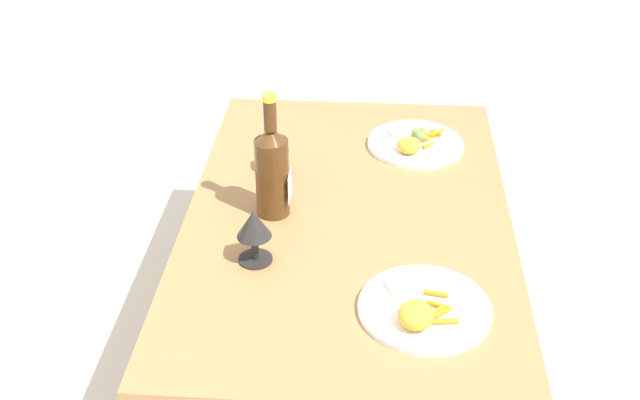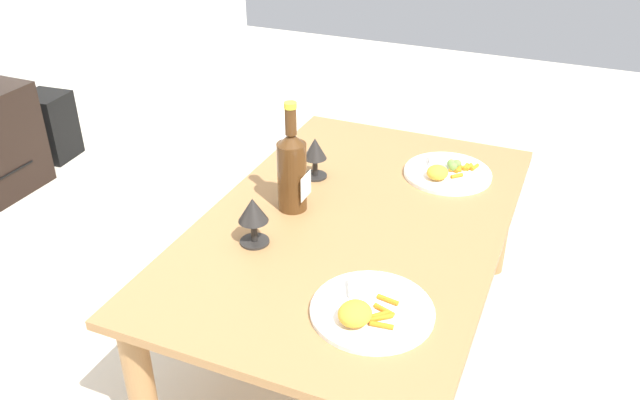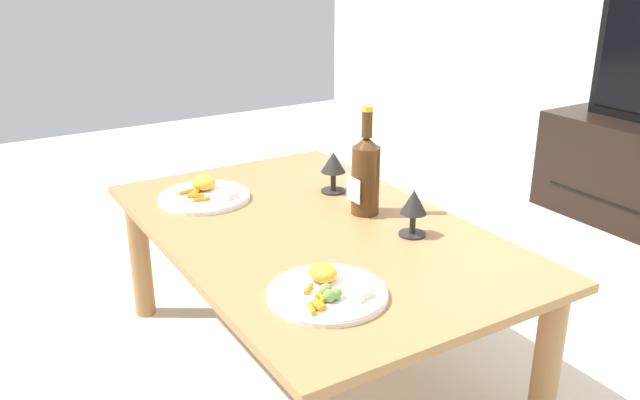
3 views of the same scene
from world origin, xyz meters
name	(u,v)px [view 2 (image 2 of 3)]	position (x,y,z in m)	size (l,w,h in m)	color
ground_plane	(351,344)	(0.00, 0.00, 0.00)	(6.40, 6.40, 0.00)	beige
dining_table	(354,240)	(0.00, 0.00, 0.40)	(1.30, 0.82, 0.47)	#9E7042
floor_speaker	(50,126)	(0.69, 1.83, 0.16)	(0.20, 0.20, 0.32)	black
wine_bottle	(292,168)	(-0.01, 0.19, 0.60)	(0.08, 0.09, 0.33)	#4C2D14
goblet_left	(253,213)	(-0.21, 0.21, 0.56)	(0.08, 0.08, 0.14)	black
goblet_right	(315,151)	(0.19, 0.21, 0.56)	(0.08, 0.08, 0.13)	black
dinner_plate_left	(370,310)	(-0.37, -0.17, 0.48)	(0.29, 0.29, 0.06)	white
dinner_plate_right	(447,172)	(0.36, -0.18, 0.48)	(0.28, 0.28, 0.05)	white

